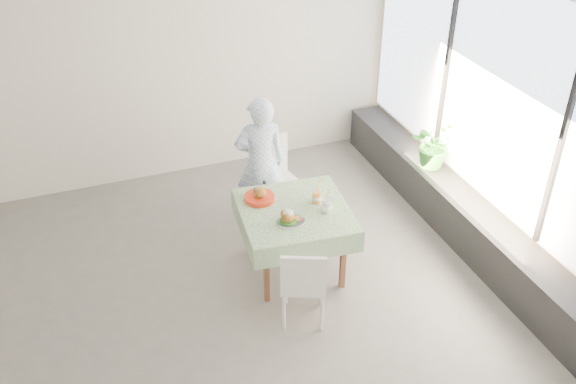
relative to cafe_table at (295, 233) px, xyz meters
name	(u,v)px	position (x,y,z in m)	size (l,w,h in m)	color
floor	(213,298)	(-0.90, -0.14, -0.46)	(6.00, 6.00, 0.00)	#5C5A57
ceiling	(188,12)	(-0.90, -0.14, 2.34)	(6.00, 6.00, 0.00)	white
wall_back	(149,70)	(-0.90, 2.36, 0.94)	(6.00, 0.02, 2.80)	silver
wall_right	(498,120)	(2.10, -0.14, 0.94)	(0.02, 5.00, 2.80)	silver
window_pane	(500,97)	(2.07, -0.14, 1.19)	(0.01, 4.80, 2.18)	#D1E0F9
window_ledge	(463,219)	(1.90, -0.14, -0.21)	(0.40, 4.80, 0.50)	black
cafe_table	(295,233)	(0.00, 0.00, 0.00)	(1.13, 1.13, 0.74)	brown
chair_far	(278,199)	(0.13, 0.85, -0.16)	(0.55, 0.55, 0.99)	white
chair_near	(303,296)	(-0.17, -0.68, -0.20)	(0.52, 0.52, 0.84)	white
diner	(261,162)	(-0.03, 0.95, 0.30)	(0.55, 0.36, 1.52)	#94BCED
main_dish	(290,218)	(-0.12, -0.19, 0.33)	(0.28, 0.28, 0.14)	white
juice_cup_orange	(317,196)	(0.25, 0.04, 0.35)	(0.10, 0.10, 0.29)	white
juice_cup_lemonade	(327,205)	(0.28, -0.14, 0.35)	(0.11, 0.11, 0.30)	white
second_dish	(259,196)	(-0.26, 0.28, 0.32)	(0.30, 0.30, 0.14)	#B32A12
potted_plant	(433,144)	(1.91, 0.61, 0.32)	(0.50, 0.44, 0.56)	#337D29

